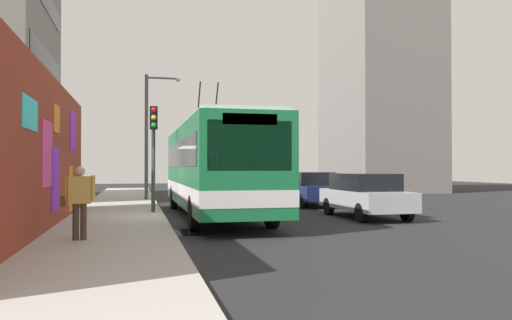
% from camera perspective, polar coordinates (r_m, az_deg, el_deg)
% --- Properties ---
extents(ground_plane, '(80.00, 80.00, 0.00)m').
position_cam_1_polar(ground_plane, '(17.64, -10.40, -6.69)').
color(ground_plane, '#232326').
extents(sidewalk_slab, '(48.00, 3.20, 0.15)m').
position_cam_1_polar(sidewalk_slab, '(17.62, -15.63, -6.43)').
color(sidewalk_slab, '#ADA8A0').
rests_on(sidewalk_slab, ground_plane).
extents(graffiti_wall, '(15.38, 0.32, 4.33)m').
position_cam_1_polar(graffiti_wall, '(14.43, -23.04, 0.69)').
color(graffiti_wall, maroon).
rests_on(graffiti_wall, ground_plane).
extents(building_far_right, '(8.77, 6.52, 15.79)m').
position_cam_1_polar(building_far_right, '(39.52, 13.84, 8.03)').
color(building_far_right, gray).
rests_on(building_far_right, ground_plane).
extents(city_bus, '(12.12, 2.58, 5.15)m').
position_cam_1_polar(city_bus, '(18.35, -4.86, -0.62)').
color(city_bus, '#19723F').
rests_on(city_bus, ground_plane).
extents(parked_car_silver, '(4.28, 1.87, 1.58)m').
position_cam_1_polar(parked_car_silver, '(18.29, 12.34, -3.86)').
color(parked_car_silver, '#B7B7BC').
rests_on(parked_car_silver, ground_plane).
extents(parked_car_navy, '(4.74, 1.86, 1.58)m').
position_cam_1_polar(parked_car_navy, '(23.80, 6.04, -3.17)').
color(parked_car_navy, navy).
rests_on(parked_car_navy, ground_plane).
extents(parked_car_black, '(4.65, 1.75, 1.58)m').
position_cam_1_polar(parked_car_black, '(29.66, 2.06, -2.72)').
color(parked_car_black, black).
rests_on(parked_car_black, ground_plane).
extents(parked_car_white, '(4.67, 1.85, 1.58)m').
position_cam_1_polar(parked_car_white, '(34.79, -0.28, -2.45)').
color(parked_car_white, white).
rests_on(parked_car_white, ground_plane).
extents(pedestrian_near_wall, '(0.22, 0.75, 1.67)m').
position_cam_1_polar(pedestrian_near_wall, '(12.02, -19.53, -3.99)').
color(pedestrian_near_wall, '#3F3326').
rests_on(pedestrian_near_wall, sidewalk_slab).
extents(traffic_light, '(0.49, 0.28, 3.90)m').
position_cam_1_polar(traffic_light, '(18.64, -11.63, 2.21)').
color(traffic_light, '#2D382D').
rests_on(traffic_light, sidewalk_slab).
extents(street_lamp, '(0.44, 1.85, 6.50)m').
position_cam_1_polar(street_lamp, '(26.66, -11.95, 3.68)').
color(street_lamp, '#4C4C51').
rests_on(street_lamp, sidewalk_slab).
extents(curbside_puddle, '(1.68, 1.68, 0.00)m').
position_cam_1_polar(curbside_puddle, '(14.11, -7.13, -8.15)').
color(curbside_puddle, black).
rests_on(curbside_puddle, ground_plane).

